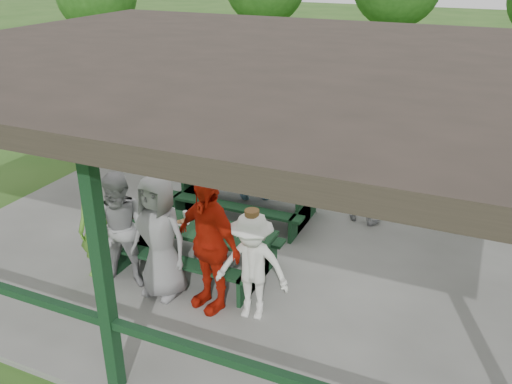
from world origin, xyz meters
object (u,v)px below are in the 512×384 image
at_px(spectator_blue, 228,140).
at_px(farm_trailer, 326,96).
at_px(contestant_grey_left, 122,232).
at_px(pickup_truck, 512,108).
at_px(contestant_white_fedora, 252,266).
at_px(contestant_red, 208,244).
at_px(picnic_table_far, 245,192).
at_px(spectator_lblue, 256,157).
at_px(contestant_green, 97,231).
at_px(contestant_grey_mid, 160,237).
at_px(spectator_grey, 364,179).
at_px(picnic_table_near, 196,242).

distance_m(spectator_blue, farm_trailer, 5.68).
height_order(contestant_grey_left, farm_trailer, contestant_grey_left).
bearing_deg(pickup_truck, contestant_white_fedora, 173.33).
bearing_deg(contestant_white_fedora, contestant_grey_left, 174.91).
distance_m(contestant_red, pickup_truck, 11.01).
height_order(picnic_table_far, contestant_white_fedora, contestant_white_fedora).
bearing_deg(contestant_grey_left, contestant_red, -13.94).
distance_m(picnic_table_far, pickup_truck, 8.81).
distance_m(contestant_grey_left, spectator_lblue, 3.70).
relative_size(spectator_blue, farm_trailer, 0.45).
distance_m(contestant_green, contestant_red, 1.93).
height_order(pickup_truck, farm_trailer, pickup_truck).
height_order(contestant_grey_mid, spectator_lblue, contestant_grey_mid).
bearing_deg(contestant_white_fedora, farm_trailer, 94.32).
relative_size(picnic_table_far, farm_trailer, 0.66).
xyz_separation_m(contestant_grey_mid, spectator_blue, (-1.07, 4.27, -0.03)).
distance_m(picnic_table_far, contestant_white_fedora, 3.10).
bearing_deg(contestant_green, contestant_grey_left, -24.17).
xyz_separation_m(contestant_red, spectator_lblue, (-0.90, 3.60, -0.12)).
bearing_deg(contestant_green, contestant_red, -17.44).
bearing_deg(contestant_green, spectator_lblue, 56.66).
bearing_deg(contestant_grey_mid, pickup_truck, 71.68).
height_order(contestant_red, spectator_blue, contestant_red).
distance_m(contestant_red, spectator_grey, 3.76).
distance_m(picnic_table_far, contestant_green, 3.03).
xyz_separation_m(picnic_table_near, spectator_grey, (1.96, 2.75, 0.33)).
xyz_separation_m(picnic_table_far, spectator_blue, (-1.10, 1.48, 0.43)).
relative_size(contestant_grey_left, contestant_grey_mid, 0.97).
height_order(contestant_grey_mid, pickup_truck, contestant_grey_mid).
bearing_deg(spectator_blue, pickup_truck, -140.84).
relative_size(contestant_grey_mid, spectator_lblue, 1.07).
xyz_separation_m(picnic_table_near, picnic_table_far, (-0.08, 2.00, 0.01)).
relative_size(contestant_white_fedora, spectator_grey, 1.01).
bearing_deg(pickup_truck, contestant_green, 161.35).
relative_size(contestant_red, spectator_grey, 1.24).
distance_m(pickup_truck, farm_trailer, 5.15).
height_order(contestant_grey_left, contestant_grey_mid, contestant_grey_mid).
xyz_separation_m(spectator_lblue, farm_trailer, (-0.50, 6.30, -0.27)).
bearing_deg(picnic_table_near, contestant_green, -148.34).
relative_size(contestant_grey_left, spectator_grey, 1.13).
height_order(spectator_blue, pickup_truck, spectator_blue).
bearing_deg(contestant_red, spectator_lblue, 123.95).
xyz_separation_m(picnic_table_far, contestant_white_fedora, (1.39, -2.76, 0.31)).
xyz_separation_m(contestant_grey_mid, spectator_grey, (2.07, 3.54, -0.13)).
height_order(contestant_green, farm_trailer, contestant_green).
bearing_deg(spectator_grey, contestant_red, 84.03).
height_order(spectator_lblue, spectator_blue, spectator_blue).
xyz_separation_m(contestant_white_fedora, spectator_grey, (0.65, 3.51, 0.01)).
xyz_separation_m(contestant_red, spectator_grey, (1.30, 3.52, -0.19)).
distance_m(contestant_white_fedora, spectator_grey, 3.57).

